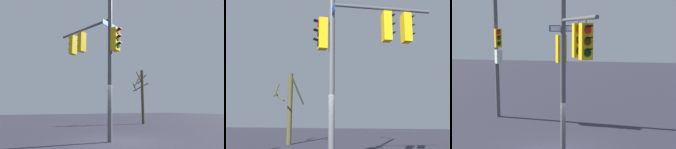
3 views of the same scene
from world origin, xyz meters
The scene contains 3 objects.
ground_plane centered at (0.00, 0.00, 0.00)m, with size 80.00×80.00×0.00m, color #2F2F3C.
main_signal_pole_assembly centered at (-0.81, 0.75, 5.34)m, with size 3.33×4.84×9.98m.
bare_tree_corner centered at (6.52, 7.46, 2.77)m, with size 2.10×1.52×5.11m.
Camera 1 is at (-4.06, -7.54, 1.46)m, focal length 30.14 mm.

